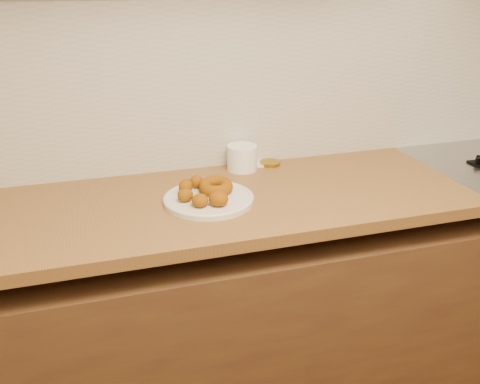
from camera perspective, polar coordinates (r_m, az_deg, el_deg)
name	(u,v)px	position (r m, az deg, el deg)	size (l,w,h in m)	color
wall_back	(286,41)	(1.95, 5.23, 16.49)	(4.00, 0.02, 2.70)	tan
base_cabinet	(306,307)	(2.04, 7.48, -12.71)	(3.60, 0.60, 0.77)	brown
butcher_block	(125,214)	(1.65, -12.78, -2.42)	(2.30, 0.62, 0.04)	brown
backsplash	(286,83)	(1.96, 5.20, 12.09)	(3.60, 0.02, 0.60)	beige
donut_plate	(209,199)	(1.64, -3.54, -0.82)	(0.29, 0.29, 0.02)	silver
ring_donut	(216,186)	(1.67, -2.74, 0.65)	(0.11, 0.11, 0.04)	#8B4A03
fried_dough_chunks	(201,194)	(1.61, -4.40, -0.18)	(0.16, 0.22, 0.05)	#8B4A03
plastic_tub	(242,158)	(1.90, 0.24, 3.88)	(0.11, 0.11, 0.09)	white
tub_lid	(259,161)	(1.99, 2.17, 3.46)	(0.12, 0.12, 0.01)	white
brass_jar_lid	(270,163)	(1.96, 3.39, 3.26)	(0.08, 0.08, 0.01)	#A37F1C
wooden_utensil	(204,195)	(1.68, -4.05, -0.37)	(0.19, 0.02, 0.01)	#AA8256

